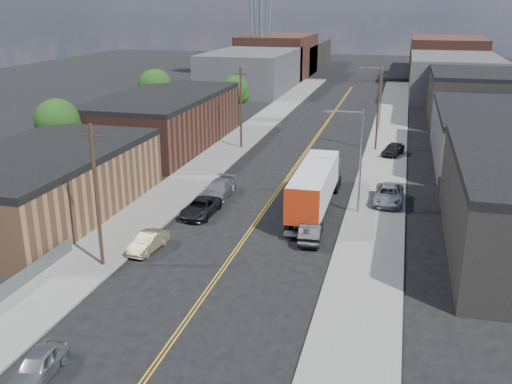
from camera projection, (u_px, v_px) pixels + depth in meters
The scene contains 30 objects.
ground at pixel (323, 128), 83.49m from camera, with size 260.00×260.00×0.00m, color black.
centerline at pixel (306, 152), 69.70m from camera, with size 0.32×120.00×0.01m, color gold.
sidewalk_left at pixel (231, 147), 71.93m from camera, with size 5.00×140.00×0.15m, color slate.
sidewalk_right at pixel (385, 157), 67.42m from camera, with size 5.00×140.00×0.15m, color slate.
warehouse_tan at pixel (43, 183), 48.27m from camera, with size 12.00×22.00×5.60m.
warehouse_brown at pixel (164, 120), 72.02m from camera, with size 12.00×26.00×6.60m.
industrial_right_b at pixel (500, 136), 64.44m from camera, with size 14.00×24.00×6.10m.
industrial_right_c at pixel (476, 95), 88.11m from camera, with size 14.00×22.00×7.60m.
skyline_left_a at pixel (252, 71), 119.16m from camera, with size 16.00×30.00×8.00m, color #3A3A3C.
skyline_right_a at pixel (453, 76), 109.66m from camera, with size 16.00×30.00×8.00m, color #3A3A3C.
skyline_left_b at pixel (278, 56), 141.83m from camera, with size 16.00×26.00×10.00m, color #47261C.
skyline_right_b at pixel (446, 59), 132.33m from camera, with size 16.00×26.00×10.00m, color #47261C.
skyline_left_c at pixel (293, 55), 160.69m from camera, with size 16.00×40.00×7.00m, color black.
skyline_right_c at pixel (441, 58), 151.19m from camera, with size 16.00×40.00×7.00m, color black.
streetlight_near at pixel (356, 153), 47.84m from camera, with size 3.39×0.25×9.00m.
streetlight_far at pixel (378, 93), 80.01m from camera, with size 3.39×0.25×9.00m.
utility_pole_left_near at pixel (97, 196), 37.86m from camera, with size 1.60×0.26×10.00m.
utility_pole_left_far at pixel (241, 108), 70.03m from camera, with size 1.60×0.26×10.00m.
utility_pole_right at pixel (378, 109), 68.90m from camera, with size 1.60×0.26×10.00m.
tree_left_near at pixel (58, 125), 59.97m from camera, with size 4.85×4.76×7.91m.
tree_left_mid at pixel (156, 89), 82.85m from camera, with size 5.10×5.04×8.37m.
tree_left_far at pixel (235, 91), 87.20m from camera, with size 4.35×4.20×6.97m.
semi_truck at pixel (317, 182), 49.96m from camera, with size 2.77×15.89×4.16m.
car_left_a at pixel (38, 365), 27.46m from camera, with size 1.61×4.01×1.37m, color #989B9D.
car_left_b at pixel (148, 242), 41.72m from camera, with size 1.42×4.07×1.34m, color #7B6E50.
car_left_c at pixel (201, 208), 48.66m from camera, with size 2.35×5.10×1.42m, color black.
car_left_d at pixel (218, 189), 53.17m from camera, with size 2.22×5.47×1.59m, color #929396.
car_right_oncoming at pixel (311, 231), 43.51m from camera, with size 1.61×4.60×1.52m, color black.
car_right_lot_a at pixel (389, 195), 51.30m from camera, with size 2.52×5.46×1.52m, color #A3A5A8.
car_right_lot_c at pixel (393, 149), 67.59m from camera, with size 1.73×4.30×1.46m, color black.
Camera 1 is at (11.04, -22.08, 17.24)m, focal length 40.00 mm.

